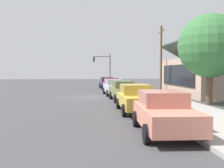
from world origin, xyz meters
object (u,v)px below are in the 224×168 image
Objects in this scene: fire_hydrant_red at (124,88)px; car_cherry at (111,84)px; car_navy at (107,82)px; shade_tree at (210,46)px; car_coral at (164,112)px; car_mustard at (136,98)px; car_silver at (114,87)px; traffic_light_main at (103,65)px; car_olive at (123,91)px; utility_pole_wooden at (161,58)px.

car_cherry is at bearing -138.50° from fire_hydrant_red.
car_navy is 5.34m from car_cherry.
car_cherry is at bearing -157.63° from shade_tree.
car_navy is 6.94× the size of fire_hydrant_red.
car_cherry is 1.09× the size of car_coral.
car_mustard is 6.71× the size of fire_hydrant_red.
car_silver is 0.90× the size of traffic_light_main.
car_navy reaches higher than fire_hydrant_red.
car_mustard is 1.08× the size of car_coral.
car_navy is 7.05m from fire_hydrant_red.
fire_hydrant_red is (-12.26, -4.32, -3.66)m from shade_tree.
fire_hydrant_red is (-20.16, 1.41, -0.32)m from car_coral.
traffic_light_main is (-20.72, -0.26, 2.68)m from car_olive.
car_navy is 10.93m from car_silver.
car_coral is at bearing -35.94° from shade_tree.
car_olive is at bearing -34.90° from utility_pole_wooden.
traffic_light_main is (-31.79, -0.25, 2.68)m from car_coral.
car_cherry is 0.75× the size of shade_tree.
car_coral is at bearing 1.35° from car_mustard.
car_coral is at bearing -2.15° from car_navy.
car_silver is 6.93m from utility_pole_wooden.
traffic_light_main reaches higher than car_coral.
shade_tree is at bearing 19.40° from fire_hydrant_red.
utility_pole_wooden is (-2.70, 5.57, 3.11)m from car_silver.
car_navy is at bearing -163.18° from shade_tree.
utility_pole_wooden is (2.89, 5.36, 3.11)m from car_cherry.
fire_hydrant_red is at bearing 179.10° from car_coral.
shade_tree is (19.14, 5.79, 3.34)m from car_navy.
car_olive is at bearing -176.97° from car_coral.
utility_pole_wooden is (8.23, 5.47, 3.11)m from car_navy.
fire_hydrant_red is (6.88, 1.47, -0.32)m from car_navy.
car_navy is 5.45m from traffic_light_main.
car_silver is 0.98× the size of car_mustard.
car_mustard is (21.75, 0.01, -0.00)m from car_navy.
car_cherry is 16.41m from car_mustard.
fire_hydrant_red is (11.63, 1.66, -2.99)m from traffic_light_main.
car_olive is 1.04× the size of car_coral.
utility_pole_wooden is at bearing 71.39° from fire_hydrant_red.
car_mustard is 5.29m from car_coral.
traffic_light_main is (-23.89, -5.98, -0.67)m from shade_tree.
fire_hydrant_red is at bearing -108.61° from utility_pole_wooden.
shade_tree is at bearing 21.29° from car_cherry.
car_coral is 0.59× the size of utility_pole_wooden.
utility_pole_wooden reaches higher than car_mustard.
shade_tree is at bearing 147.16° from car_coral.
car_olive is 5.79m from car_mustard.
traffic_light_main is at bearing -179.39° from car_cherry.
car_cherry is at bearing 177.97° from car_olive.
car_coral is at bearing -2.25° from car_silver.
car_olive is at bearing -119.06° from shade_tree.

